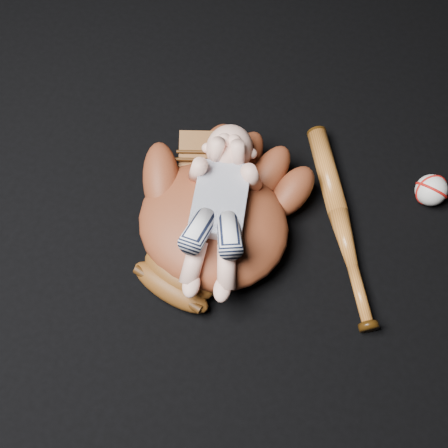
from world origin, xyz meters
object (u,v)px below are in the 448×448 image
(baseball_glove, at_px, (213,220))
(newborn_baby, at_px, (218,211))
(baseball_bat, at_px, (341,223))
(baseball, at_px, (431,190))

(baseball_glove, relative_size, newborn_baby, 1.22)
(baseball_bat, distance_m, baseball, 0.20)
(baseball_glove, distance_m, newborn_baby, 0.05)
(baseball_bat, height_order, baseball, baseball)
(newborn_baby, bearing_deg, baseball_glove, 149.47)
(baseball_glove, height_order, baseball_bat, baseball_glove)
(baseball_glove, xyz_separation_m, baseball, (0.40, 0.22, -0.03))
(baseball_glove, xyz_separation_m, newborn_baby, (0.01, -0.00, 0.05))
(newborn_baby, bearing_deg, baseball_bat, 14.30)
(baseball_glove, height_order, baseball, baseball_glove)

